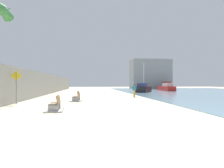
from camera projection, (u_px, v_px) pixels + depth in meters
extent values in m
plane|color=beige|center=(94.00, 95.00, 28.56)|extent=(120.00, 120.00, 0.00)
cube|color=#9E9E99|center=(43.00, 84.00, 27.65)|extent=(0.80, 64.00, 3.20)
cube|color=#9E9E99|center=(53.00, 108.00, 11.25)|extent=(0.61, 0.24, 0.50)
cube|color=#9E9E99|center=(56.00, 105.00, 12.63)|extent=(0.61, 0.24, 0.50)
cube|color=olive|center=(55.00, 103.00, 11.94)|extent=(0.60, 1.63, 0.06)
cube|color=olive|center=(58.00, 99.00, 11.98)|extent=(0.27, 1.61, 0.50)
cube|color=#9E9E99|center=(55.00, 110.00, 11.94)|extent=(1.23, 2.17, 0.08)
cube|color=#9E9E99|center=(75.00, 99.00, 17.56)|extent=(0.61, 0.23, 0.50)
cube|color=#9E9E99|center=(77.00, 98.00, 18.95)|extent=(0.61, 0.23, 0.50)
cube|color=olive|center=(76.00, 96.00, 18.25)|extent=(0.57, 1.62, 0.06)
cube|color=olive|center=(79.00, 94.00, 18.27)|extent=(0.24, 1.61, 0.50)
cube|color=#9E9E99|center=(76.00, 101.00, 18.25)|extent=(1.20, 2.15, 0.08)
cylinder|color=gold|center=(134.00, 94.00, 23.41)|extent=(0.12, 0.12, 0.84)
cylinder|color=gold|center=(135.00, 94.00, 23.35)|extent=(0.12, 0.12, 0.84)
cube|color=teal|center=(134.00, 88.00, 23.37)|extent=(0.36, 0.33, 0.60)
sphere|color=brown|center=(134.00, 84.00, 23.37)|extent=(0.23, 0.23, 0.23)
cylinder|color=teal|center=(133.00, 88.00, 23.48)|extent=(0.09, 0.09, 0.54)
cylinder|color=teal|center=(136.00, 88.00, 23.27)|extent=(0.09, 0.09, 0.54)
cube|color=navy|center=(165.00, 88.00, 53.56)|extent=(2.42, 6.00, 0.89)
cube|color=red|center=(166.00, 84.00, 52.70)|extent=(1.52, 2.69, 1.28)
cube|color=red|center=(166.00, 88.00, 43.07)|extent=(2.40, 7.83, 1.01)
cube|color=beige|center=(168.00, 85.00, 41.91)|extent=(1.53, 3.48, 0.76)
cube|color=black|center=(143.00, 89.00, 36.68)|extent=(5.00, 6.97, 1.02)
cube|color=navy|center=(142.00, 85.00, 35.73)|extent=(2.69, 3.32, 0.72)
cylinder|color=silver|center=(144.00, 75.00, 36.99)|extent=(0.12, 0.12, 4.66)
cylinder|color=slate|center=(16.00, 88.00, 15.45)|extent=(0.08, 0.08, 2.67)
cube|color=yellow|center=(16.00, 76.00, 15.44)|extent=(0.85, 0.03, 0.85)
cube|color=gray|center=(150.00, 74.00, 58.53)|extent=(12.00, 6.00, 9.05)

